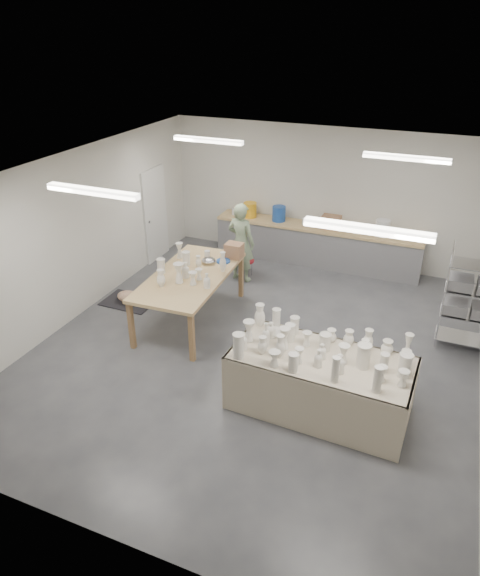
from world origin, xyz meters
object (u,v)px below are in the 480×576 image
at_px(drying_table, 319,381).
at_px(work_table, 193,273).
at_px(red_stool, 246,261).
at_px(potter, 241,242).

xyz_separation_m(drying_table, work_table, (-2.75, 1.57, 0.45)).
height_order(drying_table, work_table, work_table).
distance_m(drying_table, red_stool, 4.49).
bearing_deg(work_table, red_stool, 82.59).
relative_size(drying_table, potter, 1.49).
height_order(drying_table, potter, potter).
xyz_separation_m(drying_table, red_stool, (-2.59, 3.67, -0.17)).
bearing_deg(potter, drying_table, 136.77).
bearing_deg(potter, work_table, 94.26).
xyz_separation_m(drying_table, potter, (-2.59, 3.40, 0.37)).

